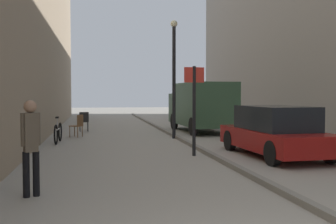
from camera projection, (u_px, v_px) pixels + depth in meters
ground_plane at (141, 142)px, 14.97m from camera, size 80.00×80.00×0.00m
kerb_strip at (182, 140)px, 15.25m from camera, size 0.16×40.00×0.12m
pedestrian_main_foreground at (31, 141)px, 6.95m from camera, size 0.32×0.25×1.69m
delivery_van at (201, 106)px, 19.05m from camera, size 2.21×5.07×2.32m
parked_car at (275, 132)px, 11.54m from camera, size 1.99×4.27×1.45m
street_sign_post at (194, 103)px, 11.58m from camera, size 0.60×0.10×2.60m
lamp_post at (174, 71)px, 16.12m from camera, size 0.28×0.28×4.76m
bicycle_leaning at (58, 133)px, 14.70m from camera, size 0.16×1.77×0.98m
cafe_chair_near_window at (78, 124)px, 16.69m from camera, size 0.60×0.60×0.94m
cafe_chair_by_doorway at (84, 120)px, 19.24m from camera, size 0.47×0.47×0.94m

